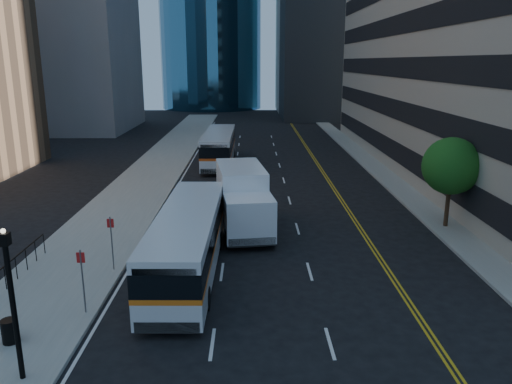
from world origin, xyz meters
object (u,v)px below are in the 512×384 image
(bus_front, at_px, (188,240))
(box_truck, at_px, (243,198))
(street_tree, at_px, (451,166))
(lamp_post, at_px, (12,299))
(trash_can, at_px, (10,331))
(bus_rear, at_px, (219,147))

(bus_front, distance_m, box_truck, 6.60)
(street_tree, bearing_deg, lamp_post, -142.13)
(street_tree, xyz_separation_m, box_truck, (-11.61, -0.03, -1.81))
(lamp_post, relative_size, trash_can, 5.58)
(street_tree, distance_m, bus_front, 15.41)
(lamp_post, relative_size, bus_rear, 0.39)
(bus_rear, bearing_deg, trash_can, -99.08)
(bus_front, bearing_deg, bus_rear, 91.07)
(street_tree, distance_m, trash_can, 22.91)
(lamp_post, bearing_deg, trash_can, 122.35)
(trash_can, bearing_deg, lamp_post, -57.65)
(bus_rear, distance_m, trash_can, 31.24)
(box_truck, bearing_deg, bus_rear, 89.80)
(street_tree, xyz_separation_m, lamp_post, (-18.00, -14.00, -0.92))
(street_tree, bearing_deg, box_truck, -179.86)
(street_tree, xyz_separation_m, bus_rear, (-14.08, 18.76, -2.00))
(street_tree, xyz_separation_m, trash_can, (-19.25, -12.03, -3.08))
(lamp_post, bearing_deg, street_tree, 37.87)
(bus_rear, relative_size, box_truck, 1.55)
(bus_rear, relative_size, trash_can, 14.26)
(trash_can, bearing_deg, street_tree, 32.01)
(box_truck, relative_size, trash_can, 9.22)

